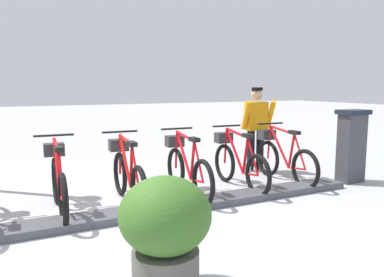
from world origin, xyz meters
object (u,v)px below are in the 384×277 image
Objects in this scene: bike_docked_3 at (127,174)px; planter_bush at (165,228)px; bike_docked_0 at (283,158)px; bike_docked_4 at (58,181)px; worker_near_rack at (256,126)px; payment_kiosk at (351,145)px; bike_docked_1 at (238,162)px; bike_docked_2 at (186,168)px.

bike_docked_3 reaches higher than planter_bush.
bike_docked_0 and bike_docked_3 have the same top height.
bike_docked_0 is 3.80m from bike_docked_4.
bike_docked_3 is at bearing 107.22° from worker_near_rack.
bike_docked_4 is (0.57, 4.84, -0.24)m from payment_kiosk.
payment_kiosk is 0.74× the size of bike_docked_0.
bike_docked_1 is at bearing -90.00° from bike_docked_4.
payment_kiosk is 1.21m from bike_docked_0.
bike_docked_3 is (0.00, 0.95, 0.00)m from bike_docked_2.
bike_docked_3 is 1.04× the size of worker_near_rack.
bike_docked_0 is (0.57, 1.04, -0.24)m from payment_kiosk.
bike_docked_1 is 3.41m from planter_bush.
worker_near_rack is (1.48, 0.97, 0.24)m from payment_kiosk.
bike_docked_0 is 1.04× the size of worker_near_rack.
payment_kiosk reaches higher than planter_bush.
payment_kiosk reaches higher than bike_docked_2.
bike_docked_0 is at bearing -90.00° from bike_docked_1.
payment_kiosk reaches higher than bike_docked_0.
bike_docked_2 is (0.57, 2.94, -0.24)m from payment_kiosk.
planter_bush is (-2.48, 3.29, 0.11)m from bike_docked_0.
bike_docked_3 is at bearing -90.00° from bike_docked_4.
worker_near_rack is (0.90, -1.97, 0.48)m from bike_docked_2.
payment_kiosk is at bearing -101.01° from bike_docked_2.
bike_docked_3 is 2.52m from planter_bush.
payment_kiosk is 0.74× the size of bike_docked_1.
bike_docked_1 is 1.00× the size of bike_docked_3.
payment_kiosk is at bearing -66.26° from planter_bush.
payment_kiosk reaches higher than bike_docked_1.
payment_kiosk reaches higher than bike_docked_4.
worker_near_rack is at bearing -48.42° from bike_docked_1.
payment_kiosk is at bearing -146.67° from worker_near_rack.
bike_docked_2 is at bearing 90.00° from bike_docked_0.
bike_docked_4 is at bearing 90.00° from bike_docked_3.
bike_docked_3 is (0.57, 3.89, -0.24)m from payment_kiosk.
bike_docked_4 is (0.00, 0.95, 0.00)m from bike_docked_3.
bike_docked_2 is (0.00, 0.95, 0.00)m from bike_docked_1.
payment_kiosk is 0.74× the size of bike_docked_3.
planter_bush is at bearing 169.89° from bike_docked_3.
payment_kiosk is 2.08m from bike_docked_1.
bike_docked_1 and bike_docked_4 have the same top height.
bike_docked_0 is at bearing 175.55° from worker_near_rack.
bike_docked_1 is 1.90m from bike_docked_3.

